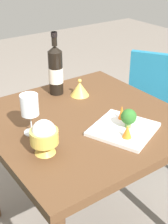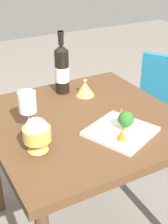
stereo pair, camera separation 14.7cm
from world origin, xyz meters
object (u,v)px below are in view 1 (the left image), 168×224
at_px(wine_bottle, 56,70).
at_px(rice_bowl_lid, 80,89).
at_px(chair_near_window, 160,97).
at_px(carrot_garnish_left, 127,132).
at_px(wine_glass, 30,106).
at_px(broccoli_floret, 129,117).
at_px(serving_plate, 123,129).
at_px(rice_bowl, 44,136).
at_px(carrot_garnish_right, 122,112).

relative_size(wine_bottle, rice_bowl_lid, 3.32).
relative_size(chair_near_window, carrot_garnish_left, 15.80).
distance_m(wine_bottle, rice_bowl_lid, 0.16).
xyz_separation_m(wine_glass, rice_bowl_lid, (0.19, -0.38, -0.09)).
height_order(chair_near_window, rice_bowl_lid, chair_near_window).
xyz_separation_m(chair_near_window, broccoli_floret, (-0.41, 0.69, 0.26)).
height_order(wine_glass, broccoli_floret, wine_glass).
xyz_separation_m(serving_plate, carrot_garnish_left, (-0.06, 0.04, 0.03)).
bearing_deg(wine_glass, chair_near_window, -79.66).
distance_m(broccoli_floret, carrot_garnish_left, 0.09).
bearing_deg(carrot_garnish_left, chair_near_window, -57.77).
distance_m(chair_near_window, rice_bowl_lid, 0.70).
height_order(wine_bottle, rice_bowl, wine_bottle).
bearing_deg(serving_plate, chair_near_window, -60.13).
bearing_deg(wine_glass, serving_plate, -123.35).
distance_m(chair_near_window, wine_glass, 1.10).
distance_m(chair_near_window, carrot_garnish_left, 0.92).
bearing_deg(serving_plate, carrot_garnish_right, -34.70).
bearing_deg(carrot_garnish_left, rice_bowl_lid, -10.98).
bearing_deg(rice_bowl_lid, serving_plate, 172.78).
distance_m(rice_bowl, carrot_garnish_right, 0.40).
distance_m(wine_bottle, serving_plate, 0.52).
height_order(chair_near_window, carrot_garnish_left, chair_near_window).
xyz_separation_m(chair_near_window, rice_bowl, (-0.35, 1.06, 0.27)).
relative_size(wine_glass, serving_plate, 0.55).
relative_size(wine_bottle, serving_plate, 1.01).
height_order(chair_near_window, serving_plate, chair_near_window).
relative_size(rice_bowl, carrot_garnish_right, 2.18).
xyz_separation_m(rice_bowl_lid, carrot_garnish_left, (-0.47, 0.09, 0.00)).
bearing_deg(broccoli_floret, rice_bowl, 80.28).
bearing_deg(rice_bowl, wine_bottle, -35.76).
relative_size(rice_bowl_lid, carrot_garnish_left, 1.86).
xyz_separation_m(chair_near_window, carrot_garnish_right, (-0.34, 0.66, 0.24)).
xyz_separation_m(chair_near_window, serving_plate, (-0.41, 0.71, 0.20)).
xyz_separation_m(rice_bowl, carrot_garnish_left, (-0.12, -0.32, -0.03)).
relative_size(wine_glass, carrot_garnish_right, 2.75).
height_order(rice_bowl_lid, broccoli_floret, broccoli_floret).
xyz_separation_m(wine_bottle, rice_bowl, (-0.44, 0.32, -0.06)).
height_order(rice_bowl_lid, carrot_garnish_left, rice_bowl_lid).
bearing_deg(rice_bowl_lid, chair_near_window, -89.94).
xyz_separation_m(broccoli_floret, carrot_garnish_right, (0.07, -0.03, -0.02)).
relative_size(broccoli_floret, carrot_garnish_right, 1.32).
bearing_deg(wine_bottle, wine_glass, 133.86).
xyz_separation_m(chair_near_window, wine_bottle, (0.09, 0.74, 0.33)).
relative_size(rice_bowl, broccoli_floret, 1.65).
relative_size(wine_glass, rice_bowl_lid, 1.79).
height_order(rice_bowl_lid, serving_plate, rice_bowl_lid).
relative_size(serving_plate, carrot_garnish_right, 5.03).
xyz_separation_m(broccoli_floret, carrot_garnish_left, (-0.06, 0.06, -0.02)).
bearing_deg(rice_bowl, serving_plate, -99.02).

